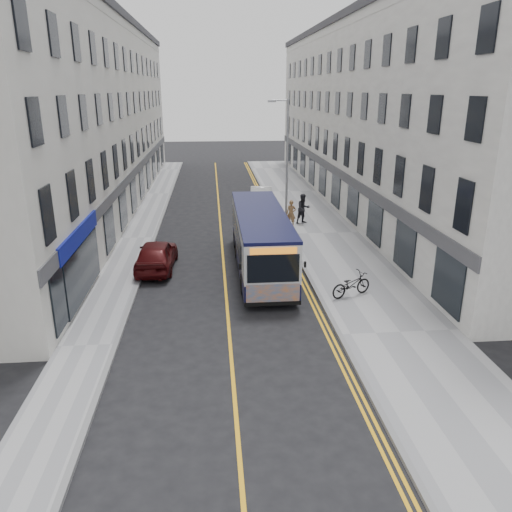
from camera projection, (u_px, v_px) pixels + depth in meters
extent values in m
plane|color=black|center=(229.00, 327.00, 18.95)|extent=(140.00, 140.00, 0.00)
cube|color=#979799|center=(323.00, 234.00, 30.78)|extent=(4.50, 64.00, 0.12)
cube|color=#979799|center=(138.00, 238.00, 29.83)|extent=(2.00, 64.00, 0.12)
cube|color=slate|center=(287.00, 235.00, 30.59)|extent=(0.18, 64.00, 0.13)
cube|color=slate|center=(155.00, 238.00, 29.92)|extent=(0.18, 64.00, 0.13)
cube|color=#F4AA15|center=(221.00, 237.00, 30.27)|extent=(0.12, 64.00, 0.01)
cube|color=#F4AA15|center=(279.00, 236.00, 30.57)|extent=(0.10, 64.00, 0.01)
cube|color=#F4AA15|center=(282.00, 236.00, 30.59)|extent=(0.10, 64.00, 0.01)
cube|color=white|center=(369.00, 117.00, 37.66)|extent=(6.00, 46.00, 13.00)
cube|color=silver|center=(92.00, 119.00, 35.93)|extent=(6.00, 46.00, 13.00)
cylinder|color=#999CA2|center=(287.00, 165.00, 31.24)|extent=(0.14, 0.14, 8.00)
cylinder|color=#999CA2|center=(280.00, 100.00, 29.95)|extent=(1.00, 0.08, 0.08)
cube|color=#999CA2|center=(272.00, 101.00, 29.93)|extent=(0.50, 0.18, 0.12)
cube|color=black|center=(261.00, 255.00, 24.70)|extent=(2.29, 10.09, 0.83)
cube|color=#B7B9BE|center=(261.00, 231.00, 24.30)|extent=(2.29, 10.09, 1.65)
cube|color=black|center=(261.00, 213.00, 24.01)|extent=(2.31, 10.09, 0.15)
cube|color=black|center=(236.00, 232.00, 24.78)|extent=(0.04, 7.89, 1.05)
cube|color=black|center=(283.00, 231.00, 24.98)|extent=(0.04, 7.89, 1.05)
cube|color=black|center=(273.00, 269.00, 19.55)|extent=(2.06, 0.04, 1.15)
cube|color=orange|center=(273.00, 295.00, 19.90)|extent=(2.16, 0.04, 0.87)
cube|color=orange|center=(274.00, 251.00, 19.30)|extent=(1.83, 0.04, 0.26)
cylinder|color=black|center=(244.00, 284.00, 21.84)|extent=(0.26, 0.92, 0.92)
cylinder|color=black|center=(291.00, 282.00, 22.01)|extent=(0.26, 0.92, 0.92)
cylinder|color=black|center=(238.00, 249.00, 26.60)|extent=(0.26, 0.92, 0.92)
cylinder|color=black|center=(276.00, 248.00, 26.78)|extent=(0.26, 0.92, 0.92)
cylinder|color=black|center=(236.00, 240.00, 28.16)|extent=(0.26, 0.92, 0.92)
cylinder|color=black|center=(272.00, 239.00, 28.33)|extent=(0.26, 0.92, 0.92)
imported|color=black|center=(351.00, 284.00, 21.28)|extent=(2.10, 1.45, 1.04)
imported|color=olive|center=(291.00, 214.00, 31.90)|extent=(0.73, 0.60, 1.72)
imported|color=black|center=(303.00, 209.00, 32.69)|extent=(1.15, 1.03, 1.95)
imported|color=silver|center=(261.00, 198.00, 37.56)|extent=(2.01, 4.69, 1.50)
imported|color=#430B0C|center=(156.00, 255.00, 24.73)|extent=(1.97, 4.50, 1.51)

